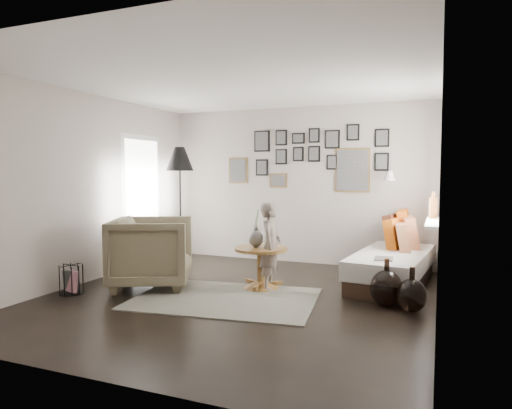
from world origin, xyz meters
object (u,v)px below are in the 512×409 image
at_px(magazine_basket, 71,279).
at_px(daybed, 393,261).
at_px(pedestal_table, 261,270).
at_px(vase, 256,235).
at_px(demijohn_large, 386,288).
at_px(armchair, 152,252).
at_px(demijohn_small, 412,295).
at_px(child, 271,246).
at_px(floor_lamp, 180,163).

bearing_deg(magazine_basket, daybed, 29.07).
xyz_separation_m(pedestal_table, magazine_basket, (-2.12, -1.12, -0.07)).
relative_size(vase, demijohn_large, 0.91).
relative_size(daybed, armchair, 2.02).
height_order(vase, daybed, vase).
distance_m(pedestal_table, magazine_basket, 2.39).
distance_m(armchair, demijohn_large, 3.00).
xyz_separation_m(pedestal_table, demijohn_large, (1.60, -0.21, -0.04)).
bearing_deg(demijohn_small, child, 169.59).
xyz_separation_m(pedestal_table, child, (0.14, -0.01, 0.31)).
bearing_deg(daybed, demijohn_large, -81.74).
height_order(pedestal_table, demijohn_small, pedestal_table).
xyz_separation_m(pedestal_table, armchair, (-1.38, -0.45, 0.21)).
bearing_deg(demijohn_small, daybed, 104.04).
distance_m(armchair, floor_lamp, 1.92).
xyz_separation_m(pedestal_table, demijohn_small, (1.88, -0.33, -0.06)).
height_order(daybed, armchair, daybed).
bearing_deg(demijohn_small, demijohn_large, 156.75).
bearing_deg(vase, demijohn_small, -10.09).
relative_size(floor_lamp, magazine_basket, 5.38).
bearing_deg(pedestal_table, demijohn_small, -9.92).
height_order(floor_lamp, demijohn_large, floor_lamp).
relative_size(armchair, demijohn_small, 2.07).
bearing_deg(floor_lamp, vase, -29.17).
distance_m(floor_lamp, magazine_basket, 2.59).
distance_m(daybed, child, 1.73).
bearing_deg(demijohn_large, demijohn_small, -23.25).
height_order(daybed, demijohn_small, daybed).
relative_size(daybed, demijohn_large, 3.80).
distance_m(demijohn_small, child, 1.82).
bearing_deg(demijohn_large, armchair, -175.44).
relative_size(daybed, child, 1.82).
height_order(magazine_basket, demijohn_small, demijohn_small).
bearing_deg(child, pedestal_table, 79.07).
xyz_separation_m(demijohn_small, child, (-1.75, 0.32, 0.38)).
height_order(magazine_basket, child, child).
relative_size(pedestal_table, demijohn_small, 1.40).
relative_size(floor_lamp, demijohn_small, 3.91).
xyz_separation_m(daybed, child, (-1.43, -0.94, 0.26)).
bearing_deg(vase, magazine_basket, -150.84).
bearing_deg(demijohn_large, pedestal_table, 172.56).
bearing_deg(vase, pedestal_table, -14.04).
height_order(armchair, demijohn_small, armchair).
xyz_separation_m(daybed, demijohn_small, (0.32, -1.26, -0.12)).
height_order(vase, magazine_basket, vase).
relative_size(vase, magazine_basket, 1.37).
bearing_deg(floor_lamp, daybed, -0.93).
distance_m(vase, demijohn_large, 1.77).
xyz_separation_m(daybed, floor_lamp, (-3.38, 0.05, 1.36)).
bearing_deg(demijohn_large, vase, 172.24).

